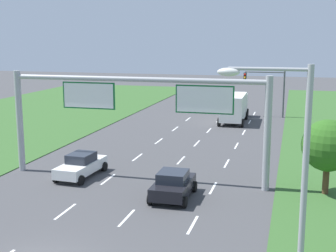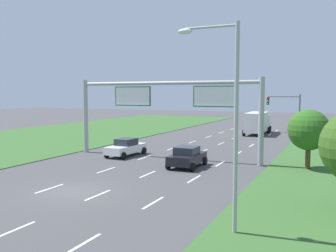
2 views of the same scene
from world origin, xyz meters
name	(u,v)px [view 2 (image 2 of 2)]	position (x,y,z in m)	size (l,w,h in m)	color
ground_plane	(73,192)	(0.00, 0.00, 0.00)	(200.00, 200.00, 0.00)	#424244
lane_dashes_inner_left	(144,158)	(-1.75, 12.00, 0.00)	(0.14, 62.40, 0.01)	white
lane_dashes_inner_right	(180,161)	(1.75, 12.00, 0.00)	(0.14, 62.40, 0.01)	white
lane_dashes_slip	(220,164)	(5.25, 12.00, 0.00)	(0.14, 62.40, 0.01)	white
car_near_red	(126,147)	(-3.73, 12.15, 0.78)	(2.24, 4.55, 1.59)	white
car_lead_silver	(187,157)	(3.30, 9.61, 0.80)	(2.24, 3.93, 1.61)	black
box_truck	(258,122)	(3.52, 35.98, 1.69)	(2.80, 8.44, 3.09)	silver
sign_gantry	(166,103)	(0.19, 12.45, 4.91)	(17.24, 0.44, 7.00)	#9EA0A5
traffic_light_mast	(286,106)	(6.76, 39.88, 3.87)	(4.76, 0.49, 5.60)	#47494F
street_lamp	(227,109)	(9.83, -2.50, 5.08)	(2.61, 0.32, 8.50)	#9EA0A5
roadside_tree_mid	(309,130)	(11.89, 12.56, 2.98)	(3.07, 3.07, 4.53)	#513823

